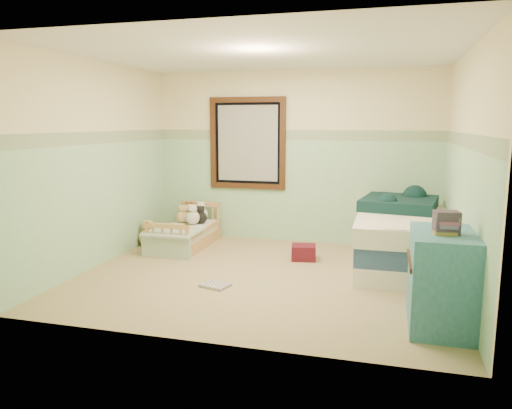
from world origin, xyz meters
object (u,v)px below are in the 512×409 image
(dresser, at_px, (442,279))
(floor_book, at_px, (215,285))
(plush_floor_tan, at_px, (148,237))
(plush_floor_cream, at_px, (162,241))
(toddler_bed_frame, at_px, (186,241))
(red_pillow, at_px, (304,252))
(twin_bed_frame, at_px, (401,256))

(dresser, bearing_deg, floor_book, 168.60)
(plush_floor_tan, bearing_deg, plush_floor_cream, -21.82)
(plush_floor_tan, bearing_deg, dresser, -26.23)
(toddler_bed_frame, bearing_deg, red_pillow, -8.09)
(plush_floor_tan, height_order, red_pillow, plush_floor_tan)
(plush_floor_cream, xyz_separation_m, plush_floor_tan, (-0.28, 0.11, 0.01))
(plush_floor_tan, distance_m, red_pillow, 2.29)
(plush_floor_cream, relative_size, plush_floor_tan, 0.93)
(plush_floor_tan, distance_m, floor_book, 2.09)
(toddler_bed_frame, distance_m, floor_book, 1.85)
(plush_floor_tan, bearing_deg, red_pillow, -2.88)
(toddler_bed_frame, distance_m, dresser, 3.83)
(plush_floor_cream, xyz_separation_m, floor_book, (1.25, -1.30, -0.11))
(toddler_bed_frame, xyz_separation_m, floor_book, (1.01, -1.54, -0.07))
(plush_floor_cream, bearing_deg, dresser, -26.57)
(toddler_bed_frame, xyz_separation_m, red_pillow, (1.76, -0.25, 0.01))
(toddler_bed_frame, bearing_deg, plush_floor_tan, -165.58)
(plush_floor_cream, height_order, plush_floor_tan, plush_floor_tan)
(plush_floor_tan, bearing_deg, twin_bed_frame, -0.41)
(plush_floor_tan, bearing_deg, toddler_bed_frame, 14.42)
(floor_book, bearing_deg, red_pillow, 76.02)
(floor_book, bearing_deg, plush_floor_cream, 150.11)
(toddler_bed_frame, bearing_deg, dresser, -31.54)
(plush_floor_cream, relative_size, dresser, 0.29)
(twin_bed_frame, distance_m, red_pillow, 1.22)
(dresser, relative_size, red_pillow, 2.72)
(dresser, distance_m, floor_book, 2.32)
(dresser, bearing_deg, red_pillow, 130.54)
(floor_book, bearing_deg, toddler_bed_frame, 139.24)
(toddler_bed_frame, bearing_deg, floor_book, -56.81)
(twin_bed_frame, height_order, red_pillow, twin_bed_frame)
(toddler_bed_frame, relative_size, twin_bed_frame, 0.60)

